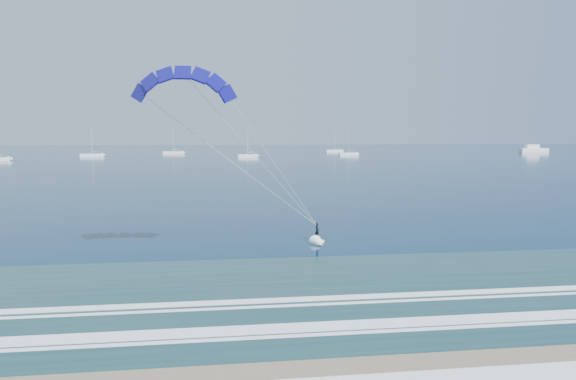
{
  "coord_description": "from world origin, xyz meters",
  "views": [
    {
      "loc": [
        1.81,
        -16.89,
        8.82
      ],
      "look_at": [
        6.95,
        22.23,
        4.58
      ],
      "focal_mm": 32.0,
      "sensor_mm": 36.0,
      "label": 1
    }
  ],
  "objects_px": {
    "sailboat_1": "(92,155)",
    "sailboat_2": "(173,152)",
    "motor_yacht": "(533,149)",
    "sailboat_5": "(349,154)",
    "sailboat_4": "(335,151)",
    "sailboat_3": "(248,156)",
    "kitesurfer_rig": "(257,158)"
  },
  "relations": [
    {
      "from": "sailboat_1",
      "to": "motor_yacht",
      "type": "bearing_deg",
      "value": 6.9
    },
    {
      "from": "sailboat_3",
      "to": "sailboat_1",
      "type": "bearing_deg",
      "value": 166.36
    },
    {
      "from": "sailboat_2",
      "to": "sailboat_3",
      "type": "bearing_deg",
      "value": -52.86
    },
    {
      "from": "sailboat_2",
      "to": "sailboat_5",
      "type": "distance_m",
      "value": 82.19
    },
    {
      "from": "sailboat_4",
      "to": "sailboat_1",
      "type": "bearing_deg",
      "value": -158.89
    },
    {
      "from": "sailboat_2",
      "to": "sailboat_4",
      "type": "height_order",
      "value": "sailboat_2"
    },
    {
      "from": "sailboat_5",
      "to": "kitesurfer_rig",
      "type": "bearing_deg",
      "value": -106.23
    },
    {
      "from": "motor_yacht",
      "to": "kitesurfer_rig",
      "type": "bearing_deg",
      "value": -127.02
    },
    {
      "from": "kitesurfer_rig",
      "to": "sailboat_4",
      "type": "relative_size",
      "value": 1.28
    },
    {
      "from": "sailboat_3",
      "to": "motor_yacht",
      "type": "bearing_deg",
      "value": 15.39
    },
    {
      "from": "kitesurfer_rig",
      "to": "sailboat_3",
      "type": "xyz_separation_m",
      "value": [
        7.95,
        165.73,
        -6.46
      ]
    },
    {
      "from": "motor_yacht",
      "to": "sailboat_4",
      "type": "xyz_separation_m",
      "value": [
        -99.63,
        17.3,
        -0.89
      ]
    },
    {
      "from": "sailboat_2",
      "to": "sailboat_5",
      "type": "relative_size",
      "value": 1.15
    },
    {
      "from": "kitesurfer_rig",
      "to": "sailboat_2",
      "type": "height_order",
      "value": "kitesurfer_rig"
    },
    {
      "from": "motor_yacht",
      "to": "sailboat_5",
      "type": "height_order",
      "value": "sailboat_5"
    },
    {
      "from": "kitesurfer_rig",
      "to": "sailboat_2",
      "type": "bearing_deg",
      "value": 96.73
    },
    {
      "from": "sailboat_3",
      "to": "sailboat_5",
      "type": "relative_size",
      "value": 0.96
    },
    {
      "from": "sailboat_4",
      "to": "kitesurfer_rig",
      "type": "bearing_deg",
      "value": -104.05
    },
    {
      "from": "kitesurfer_rig",
      "to": "sailboat_4",
      "type": "height_order",
      "value": "kitesurfer_rig"
    },
    {
      "from": "sailboat_3",
      "to": "sailboat_5",
      "type": "bearing_deg",
      "value": 17.79
    },
    {
      "from": "sailboat_2",
      "to": "motor_yacht",
      "type": "bearing_deg",
      "value": -0.75
    },
    {
      "from": "sailboat_1",
      "to": "sailboat_5",
      "type": "bearing_deg",
      "value": -0.51
    },
    {
      "from": "sailboat_4",
      "to": "sailboat_5",
      "type": "height_order",
      "value": "sailboat_4"
    },
    {
      "from": "sailboat_1",
      "to": "sailboat_2",
      "type": "relative_size",
      "value": 0.96
    },
    {
      "from": "sailboat_3",
      "to": "sailboat_5",
      "type": "xyz_separation_m",
      "value": [
        44.44,
        14.26,
        0.0
      ]
    },
    {
      "from": "sailboat_1",
      "to": "kitesurfer_rig",
      "type": "bearing_deg",
      "value": -73.18
    },
    {
      "from": "kitesurfer_rig",
      "to": "sailboat_4",
      "type": "bearing_deg",
      "value": 75.95
    },
    {
      "from": "sailboat_1",
      "to": "sailboat_4",
      "type": "bearing_deg",
      "value": 21.11
    },
    {
      "from": "motor_yacht",
      "to": "sailboat_1",
      "type": "height_order",
      "value": "sailboat_1"
    },
    {
      "from": "sailboat_4",
      "to": "sailboat_3",
      "type": "bearing_deg",
      "value": -129.66
    },
    {
      "from": "sailboat_1",
      "to": "sailboat_2",
      "type": "distance_m",
      "value": 40.95
    },
    {
      "from": "sailboat_1",
      "to": "sailboat_2",
      "type": "height_order",
      "value": "sailboat_2"
    }
  ]
}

